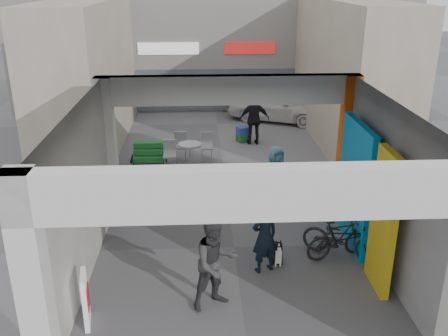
{
  "coord_description": "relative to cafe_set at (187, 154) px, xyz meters",
  "views": [
    {
      "loc": [
        -0.72,
        -9.81,
        5.73
      ],
      "look_at": [
        -0.17,
        1.0,
        1.54
      ],
      "focal_mm": 40.0,
      "sensor_mm": 36.0,
      "label": 1
    }
  ],
  "objects": [
    {
      "name": "ground",
      "position": [
        1.16,
        -5.38,
        -0.34
      ],
      "size": [
        90.0,
        90.0,
        0.0
      ],
      "primitive_type": "plane",
      "color": "#5E5D63",
      "rests_on": "ground"
    },
    {
      "name": "arcade_canopy",
      "position": [
        1.7,
        -6.2,
        1.97
      ],
      "size": [
        6.4,
        6.45,
        6.4
      ],
      "color": "silver",
      "rests_on": "ground"
    },
    {
      "name": "far_building",
      "position": [
        1.16,
        8.61,
        3.65
      ],
      "size": [
        18.0,
        4.08,
        8.0
      ],
      "color": "white",
      "rests_on": "ground"
    },
    {
      "name": "plaza_bldg_left",
      "position": [
        -3.34,
        2.12,
        2.16
      ],
      "size": [
        2.0,
        9.0,
        5.0
      ],
      "primitive_type": "cube",
      "color": "#B1A693",
      "rests_on": "ground"
    },
    {
      "name": "plaza_bldg_right",
      "position": [
        5.66,
        2.12,
        2.16
      ],
      "size": [
        2.0,
        9.0,
        5.0
      ],
      "primitive_type": "cube",
      "color": "#B1A693",
      "rests_on": "ground"
    },
    {
      "name": "bollard_left",
      "position": [
        -0.4,
        -2.93,
        0.11
      ],
      "size": [
        0.09,
        0.09,
        0.89
      ],
      "primitive_type": "cylinder",
      "color": "#989AA0",
      "rests_on": "ground"
    },
    {
      "name": "bollard_center",
      "position": [
        1.3,
        -3.11,
        0.12
      ],
      "size": [
        0.09,
        0.09,
        0.92
      ],
      "primitive_type": "cylinder",
      "color": "#989AA0",
      "rests_on": "ground"
    },
    {
      "name": "bollard_right",
      "position": [
        2.65,
        -2.79,
        0.08
      ],
      "size": [
        0.09,
        0.09,
        0.84
      ],
      "primitive_type": "cylinder",
      "color": "#989AA0",
      "rests_on": "ground"
    },
    {
      "name": "advert_board_near",
      "position": [
        -1.58,
        -7.87,
        0.17
      ],
      "size": [
        0.18,
        0.56,
        1.0
      ],
      "rotation": [
        0.0,
        0.0,
        0.17
      ],
      "color": "white",
      "rests_on": "ground"
    },
    {
      "name": "advert_board_far",
      "position": [
        -1.58,
        -3.47,
        0.17
      ],
      "size": [
        0.2,
        0.55,
        1.0
      ],
      "rotation": [
        0.0,
        0.0,
        -0.21
      ],
      "color": "white",
      "rests_on": "ground"
    },
    {
      "name": "cafe_set",
      "position": [
        0.0,
        0.0,
        0.0
      ],
      "size": [
        1.57,
        1.27,
        0.95
      ],
      "rotation": [
        0.0,
        0.0,
        -0.16
      ],
      "color": "#B3B4B9",
      "rests_on": "ground"
    },
    {
      "name": "produce_stand",
      "position": [
        -1.2,
        -0.06,
        -0.04
      ],
      "size": [
        1.14,
        0.62,
        0.75
      ],
      "rotation": [
        0.0,
        0.0,
        -0.29
      ],
      "color": "black",
      "rests_on": "ground"
    },
    {
      "name": "crate_stack",
      "position": [
        2.04,
        2.26,
        -0.06
      ],
      "size": [
        0.55,
        0.5,
        0.56
      ],
      "rotation": [
        0.0,
        0.0,
        0.43
      ],
      "color": "#1A5D25",
      "rests_on": "ground"
    },
    {
      "name": "border_collie",
      "position": [
        2.03,
        -6.1,
        -0.11
      ],
      "size": [
        0.21,
        0.42,
        0.58
      ],
      "rotation": [
        0.0,
        0.0,
        -0.06
      ],
      "color": "black",
      "rests_on": "ground"
    },
    {
      "name": "man_with_dog",
      "position": [
        1.71,
        -6.33,
        0.45
      ],
      "size": [
        0.68,
        0.58,
        1.58
      ],
      "primitive_type": "imported",
      "rotation": [
        0.0,
        0.0,
        3.57
      ],
      "color": "black",
      "rests_on": "ground"
    },
    {
      "name": "man_back_turned",
      "position": [
        0.68,
        -7.45,
        0.56
      ],
      "size": [
        1.08,
        1.0,
        1.78
      ],
      "primitive_type": "imported",
      "rotation": [
        0.0,
        0.0,
        0.47
      ],
      "color": "#38383A",
      "rests_on": "ground"
    },
    {
      "name": "man_elderly",
      "position": [
        2.42,
        -3.02,
        0.46
      ],
      "size": [
        0.91,
        0.76,
        1.58
      ],
      "primitive_type": "imported",
      "rotation": [
        0.0,
        0.0,
        0.39
      ],
      "color": "#5A8BB0",
      "rests_on": "ground"
    },
    {
      "name": "man_crates",
      "position": [
        2.39,
        1.98,
        0.58
      ],
      "size": [
        1.09,
        0.48,
        1.83
      ],
      "primitive_type": "imported",
      "rotation": [
        0.0,
        0.0,
        3.17
      ],
      "color": "black",
      "rests_on": "ground"
    },
    {
      "name": "bicycle_front",
      "position": [
        3.46,
        -5.87,
        0.12
      ],
      "size": [
        1.81,
        1.35,
        0.91
      ],
      "primitive_type": "imported",
      "rotation": [
        0.0,
        0.0,
        1.08
      ],
      "color": "black",
      "rests_on": "ground"
    },
    {
      "name": "bicycle_rear",
      "position": [
        3.37,
        -5.9,
        0.12
      ],
      "size": [
        1.57,
        0.83,
        0.91
      ],
      "primitive_type": "imported",
      "rotation": [
        0.0,
        0.0,
        1.85
      ],
      "color": "black",
      "rests_on": "ground"
    },
    {
      "name": "white_van",
      "position": [
        3.7,
        5.0,
        0.35
      ],
      "size": [
        4.34,
        3.12,
        1.37
      ],
      "primitive_type": "imported",
      "rotation": [
        0.0,
        0.0,
        1.15
      ],
      "color": "silver",
      "rests_on": "ground"
    }
  ]
}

